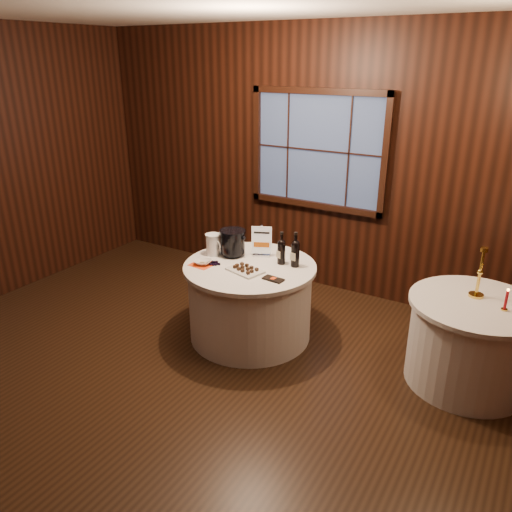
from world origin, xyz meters
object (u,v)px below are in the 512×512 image
Objects in this scene: chocolate_plate at (245,270)px; red_candle at (506,302)px; sign_stand at (261,245)px; cracker_bowl at (203,262)px; port_bottle_left at (281,250)px; ice_bucket at (233,242)px; main_table at (250,301)px; chocolate_box at (273,279)px; side_table at (470,342)px; grape_bunch at (214,264)px; brass_candlestick at (479,279)px; port_bottle_right at (295,252)px; glass_pitcher at (213,244)px.

chocolate_plate is 1.96× the size of red_candle.
sign_stand is 0.61m from cracker_bowl.
port_bottle_left is 0.52m from ice_bucket.
chocolate_box is (0.36, -0.18, 0.39)m from main_table.
side_table is at bearing 20.99° from chocolate_box.
sign_stand is 0.60m from chocolate_box.
chocolate_box is 1.00× the size of red_candle.
ice_bucket is at bearing 139.20° from chocolate_plate.
brass_candlestick is (2.26, 0.59, 0.14)m from grape_bunch.
port_bottle_right is at bearing 28.17° from cracker_bowl.
ice_bucket is 1.23× the size of glass_pitcher.
chocolate_plate reaches higher than chocolate_box.
port_bottle_right is at bearing 91.18° from chocolate_box.
port_bottle_left is at bearing 7.22° from ice_bucket.
glass_pitcher is (-0.84, -0.16, -0.04)m from port_bottle_right.
chocolate_plate is at bearing 8.57° from cracker_bowl.
ice_bucket is 1.40× the size of chocolate_box.
red_candle is at bearing 8.99° from port_bottle_right.
main_table is 0.56m from chocolate_box.
brass_candlestick is at bearing 26.05° from port_bottle_left.
grape_bunch is (-0.53, -0.38, -0.12)m from port_bottle_left.
chocolate_box is 1.18× the size of cracker_bowl.
cracker_bowl is (-0.12, -0.34, -0.12)m from ice_bucket.
grape_bunch reaches higher than main_table.
port_bottle_left is 1.97m from red_candle.
port_bottle_right is 0.86m from glass_pitcher.
red_candle is (1.84, 0.44, 0.07)m from chocolate_box.
sign_stand is at bearing 99.48° from chocolate_plate.
red_candle is (2.20, 0.26, 0.46)m from main_table.
glass_pitcher reaches higher than cracker_bowl.
grape_bunch is at bearing -125.31° from port_bottle_left.
main_table is 3.45× the size of chocolate_plate.
ice_bucket is at bearing -176.85° from red_candle.
port_bottle_right is 1.29× the size of ice_bucket.
ice_bucket is 1.40× the size of red_candle.
main_table is 7.48× the size of grape_bunch.
port_bottle_right reaches higher than port_bottle_left.
ice_bucket is 0.34m from grape_bunch.
chocolate_box is at bearing -159.91° from brass_candlestick.
ice_bucket is (-0.25, -0.14, 0.03)m from sign_stand.
side_table is 2.48× the size of brass_candlestick.
red_candle is at bearing 22.44° from glass_pitcher.
chocolate_box is 0.65m from grape_bunch.
main_table is at bearing 33.48° from grape_bunch.
cracker_bowl is at bearing -164.89° from grape_bunch.
chocolate_box is at bearing 2.32° from glass_pitcher.
port_bottle_left is at bearing 29.60° from glass_pitcher.
chocolate_box is at bearing -73.83° from sign_stand.
ice_bucket is 2.27m from brass_candlestick.
cracker_bowl is at bearing -171.43° from chocolate_plate.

